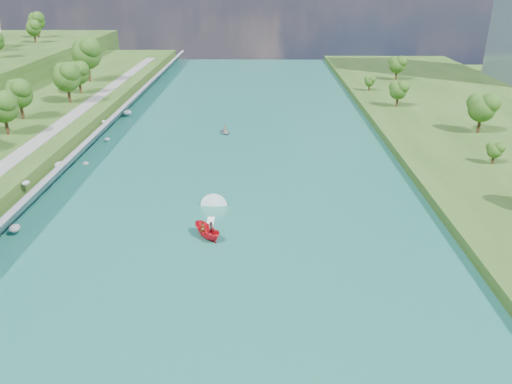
{
  "coord_description": "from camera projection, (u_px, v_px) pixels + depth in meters",
  "views": [
    {
      "loc": [
        4.7,
        -49.04,
        28.75
      ],
      "look_at": [
        3.9,
        11.28,
        2.5
      ],
      "focal_mm": 35.0,
      "sensor_mm": 36.0,
      "label": 1
    }
  ],
  "objects": [
    {
      "name": "riprap_bank",
      "position": [
        56.0,
        173.0,
        73.87
      ],
      "size": [
        3.94,
        236.0,
        4.46
      ],
      "color": "slate",
      "rests_on": "ground"
    },
    {
      "name": "motorboat",
      "position": [
        208.0,
        227.0,
        60.19
      ],
      "size": [
        4.07,
        19.05,
        2.18
      ],
      "rotation": [
        0.0,
        0.0,
        3.82
      ],
      "color": "red",
      "rests_on": "river_water"
    },
    {
      "name": "riverside_path",
      "position": [
        11.0,
        161.0,
        73.81
      ],
      "size": [
        3.0,
        200.0,
        0.1
      ],
      "primitive_type": "cube",
      "color": "gray",
      "rests_on": "berm_west"
    },
    {
      "name": "ground",
      "position": [
        220.0,
        252.0,
        56.5
      ],
      "size": [
        260.0,
        260.0,
        0.0
      ],
      "primitive_type": "plane",
      "color": "#2D5119",
      "rests_on": "ground"
    },
    {
      "name": "river_water",
      "position": [
        231.0,
        184.0,
        74.81
      ],
      "size": [
        55.0,
        240.0,
        0.1
      ],
      "primitive_type": "cube",
      "color": "#196052",
      "rests_on": "ground"
    },
    {
      "name": "trees_ridge",
      "position": [
        4.0,
        31.0,
        146.36
      ],
      "size": [
        18.22,
        65.09,
        10.79
      ],
      "color": "#174512",
      "rests_on": "ridge_west"
    },
    {
      "name": "raft",
      "position": [
        225.0,
        131.0,
        98.31
      ],
      "size": [
        3.32,
        3.92,
        1.62
      ],
      "rotation": [
        0.0,
        0.0,
        0.33
      ],
      "color": "gray",
      "rests_on": "river_water"
    }
  ]
}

